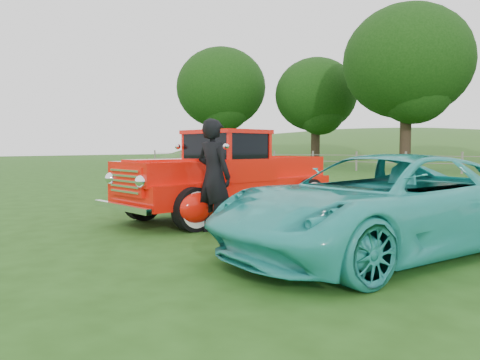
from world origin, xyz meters
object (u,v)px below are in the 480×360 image
Objects in this scene: red_pickup at (228,179)px; teal_sedan at (381,205)px; tree_far_west at (221,88)px; tree_near_west at (407,62)px; tree_mid_west at (316,95)px; man at (214,176)px.

teal_sedan is at bearing -10.22° from red_pickup.
tree_near_west is at bearing -3.58° from tree_far_west.
tree_mid_west reaches higher than man.
tree_near_west is at bearing 109.65° from red_pickup.
tree_far_west is 31.38m from red_pickup.
tree_mid_west is at bearing 14.04° from tree_far_west.
tree_far_west is 0.95× the size of tree_near_west.
tree_mid_west is at bearing 139.42° from teal_sedan.
tree_far_west is 5.21× the size of man.
man is at bearing -65.36° from tree_mid_west.
teal_sedan is at bearing -73.11° from tree_near_west.
tree_far_west is 33.07m from man.
teal_sedan is (23.36, -25.22, -5.81)m from tree_far_west.
tree_near_west is at bearing -75.30° from man.
tree_mid_west is 8.63m from tree_near_west.
man reaches higher than red_pickup.
red_pickup is at bearing -65.72° from tree_mid_west.
teal_sedan is 2.54× the size of man.
tree_far_west is 34.86m from teal_sedan.
man is (20.54, -25.33, -5.53)m from tree_far_west.
man is (4.54, -24.33, -5.84)m from tree_near_west.
tree_mid_west is 28.71m from red_pickup.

